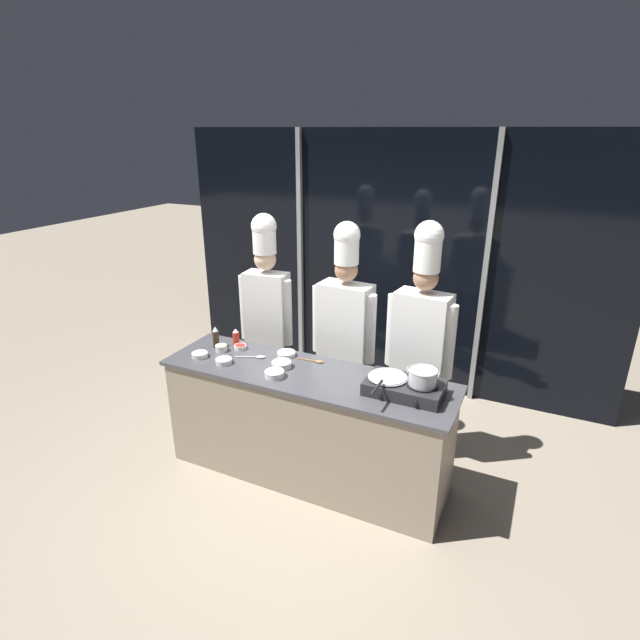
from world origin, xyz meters
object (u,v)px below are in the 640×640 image
object	(u,v)px
prep_bowl_noodles	(274,373)
prep_bowl_rice	(200,354)
squeeze_bottle_chili	(236,337)
serving_spoon_solid	(316,361)
chef_sous	(345,320)
stock_pot	(423,377)
squeeze_bottle_soy	(216,337)
prep_bowl_ginger	(221,348)
chef_head	(267,303)
frying_pan	(388,374)
serving_spoon_slotted	(256,357)
chef_line	(422,329)
prep_bowl_shrimp	(286,353)
portable_stove	(404,387)
prep_bowl_garlic	(282,364)
prep_bowl_bell_pepper	(240,347)
prep_bowl_onion	(224,361)

from	to	relation	value
prep_bowl_noodles	prep_bowl_rice	world-z (taller)	prep_bowl_noodles
squeeze_bottle_chili	prep_bowl_rice	distance (m)	0.36
serving_spoon_solid	chef_sous	size ratio (longest dim) A/B	0.11
stock_pot	squeeze_bottle_soy	distance (m)	1.82
prep_bowl_ginger	chef_sous	world-z (taller)	chef_sous
stock_pot	prep_bowl_noodles	world-z (taller)	stock_pot
squeeze_bottle_soy	chef_head	bearing A→B (deg)	68.33
prep_bowl_noodles	serving_spoon_solid	size ratio (longest dim) A/B	0.67
squeeze_bottle_soy	chef_sous	size ratio (longest dim) A/B	0.09
serving_spoon_solid	chef_head	distance (m)	0.85
frying_pan	serving_spoon_slotted	world-z (taller)	frying_pan
stock_pot	prep_bowl_ginger	world-z (taller)	stock_pot
stock_pot	prep_bowl_noodles	xyz separation A→B (m)	(-1.08, -0.17, -0.13)
prep_bowl_noodles	serving_spoon_slotted	bearing A→B (deg)	142.88
squeeze_bottle_soy	chef_line	size ratio (longest dim) A/B	0.09
serving_spoon_slotted	chef_head	xyz separation A→B (m)	(-0.22, 0.55, 0.26)
prep_bowl_shrimp	chef_head	bearing A→B (deg)	135.92
portable_stove	frying_pan	bearing A→B (deg)	-177.98
frying_pan	prep_bowl_garlic	distance (m)	0.87
prep_bowl_garlic	prep_bowl_shrimp	bearing A→B (deg)	108.99
stock_pot	prep_bowl_bell_pepper	bearing A→B (deg)	174.82
stock_pot	prep_bowl_bell_pepper	world-z (taller)	stock_pot
serving_spoon_solid	frying_pan	bearing A→B (deg)	-16.66
stock_pot	chef_line	distance (m)	0.66
stock_pot	prep_bowl_bell_pepper	xyz separation A→B (m)	(-1.60, 0.15, -0.14)
portable_stove	prep_bowl_noodles	size ratio (longest dim) A/B	3.61
frying_pan	portable_stove	bearing A→B (deg)	2.02
portable_stove	prep_bowl_onion	size ratio (longest dim) A/B	4.10
chef_head	chef_sous	bearing A→B (deg)	177.84
squeeze_bottle_soy	serving_spoon_slotted	bearing A→B (deg)	-4.73
portable_stove	squeeze_bottle_chili	distance (m)	1.57
prep_bowl_garlic	serving_spoon_solid	world-z (taller)	prep_bowl_garlic
prep_bowl_noodles	serving_spoon_slotted	xyz separation A→B (m)	(-0.31, 0.23, -0.02)
prep_bowl_onion	prep_bowl_ginger	world-z (taller)	prep_bowl_ginger
chef_line	prep_bowl_ginger	bearing A→B (deg)	27.09
chef_head	chef_sous	size ratio (longest dim) A/B	1.01
squeeze_bottle_chili	prep_bowl_bell_pepper	bearing A→B (deg)	-35.59
serving_spoon_slotted	chef_line	world-z (taller)	chef_line
chef_sous	prep_bowl_rice	bearing A→B (deg)	42.49
serving_spoon_solid	prep_bowl_ginger	bearing A→B (deg)	-169.42
squeeze_bottle_soy	prep_bowl_rice	size ratio (longest dim) A/B	1.43
frying_pan	prep_bowl_noodles	size ratio (longest dim) A/B	3.27
prep_bowl_bell_pepper	stock_pot	bearing A→B (deg)	-5.18
portable_stove	prep_bowl_onion	bearing A→B (deg)	-174.27
prep_bowl_bell_pepper	chef_sous	xyz separation A→B (m)	(0.75, 0.50, 0.19)
prep_bowl_onion	serving_spoon_slotted	world-z (taller)	prep_bowl_onion
portable_stove	prep_bowl_bell_pepper	bearing A→B (deg)	174.38
serving_spoon_solid	squeeze_bottle_soy	bearing A→B (deg)	-173.57
stock_pot	prep_bowl_onion	xyz separation A→B (m)	(-1.57, -0.14, -0.14)
prep_bowl_bell_pepper	prep_bowl_shrimp	bearing A→B (deg)	7.20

